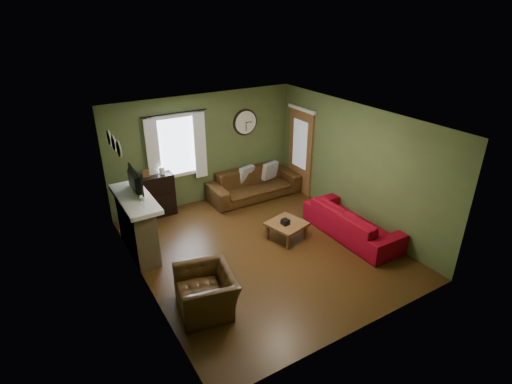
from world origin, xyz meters
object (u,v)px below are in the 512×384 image
armchair (207,291)px  coffee_table (286,231)px  bookshelf (156,196)px  sofa_red (352,222)px  sofa_brown (254,184)px

armchair → coffee_table: armchair is taller
armchair → coffee_table: bearing=126.2°
armchair → bookshelf: bearing=-174.1°
sofa_red → armchair: (-3.50, -0.46, 0.01)m
sofa_red → coffee_table: size_ratio=3.19×
bookshelf → coffee_table: bookshelf is taller
sofa_brown → armchair: bearing=-131.1°
sofa_brown → sofa_red: 2.78m
sofa_red → bookshelf: bearing=47.1°
sofa_brown → coffee_table: (-0.46, -2.07, -0.15)m
sofa_brown → coffee_table: size_ratio=3.35×
bookshelf → armchair: (-0.32, -3.41, -0.16)m
bookshelf → sofa_brown: (2.41, -0.27, -0.15)m
sofa_brown → sofa_red: size_ratio=1.05×
coffee_table → sofa_red: bearing=-26.0°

